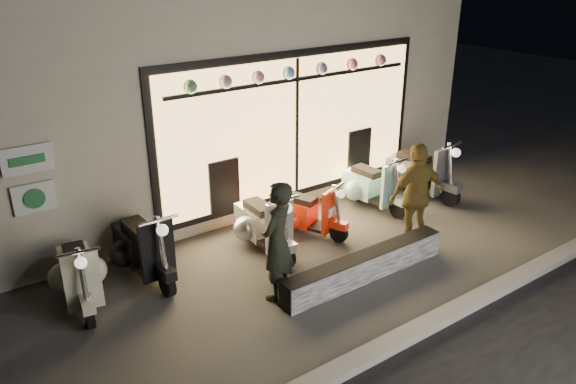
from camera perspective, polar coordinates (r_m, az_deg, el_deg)
name	(u,v)px	position (r m, az deg, el deg)	size (l,w,h in m)	color
ground	(328,263)	(8.67, 4.10, -7.18)	(40.00, 40.00, 0.00)	#383533
kerb	(429,324)	(7.46, 14.12, -12.90)	(40.00, 0.25, 0.12)	slate
shop_building	(177,73)	(11.97, -11.19, 11.78)	(10.20, 6.23, 4.20)	beige
graffiti_barrier	(365,266)	(8.24, 7.80, -7.49)	(2.84, 0.28, 0.40)	black
scooter_silver	(261,223)	(8.95, -2.75, -3.12)	(0.48, 1.44, 1.03)	black
scooter_red	(304,212)	(9.40, 1.59, -2.05)	(0.74, 1.27, 0.92)	black
scooter_black	(141,245)	(8.49, -14.68, -5.27)	(0.51, 1.52, 1.09)	black
scooter_cream	(78,272)	(8.14, -20.53, -7.62)	(0.59, 1.42, 1.01)	black
scooter_blue	(368,184)	(10.52, 8.15, 0.76)	(0.51, 1.42, 1.01)	black
scooter_grey	(415,171)	(11.21, 12.81, 2.09)	(0.61, 1.59, 1.13)	black
man	(277,241)	(7.47, -1.08, -5.03)	(0.61, 0.40, 1.68)	black
woman	(416,195)	(9.04, 12.90, -0.34)	(1.00, 0.42, 1.71)	brown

